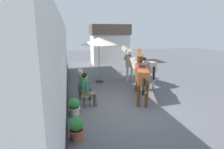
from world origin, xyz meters
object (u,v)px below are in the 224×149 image
(flower_planter_near, at_px, (76,128))
(spare_stool_white, at_px, (119,72))
(seated_visitor_far, at_px, (83,82))
(satchel_bag, at_px, (81,93))
(flower_planter_far, at_px, (74,106))
(saddled_horse_near, at_px, (141,72))
(seated_visitor_near, at_px, (87,88))
(cafe_parasol, at_px, (99,41))
(saddled_horse_far, at_px, (138,64))

(flower_planter_near, distance_m, spare_stool_white, 7.01)
(seated_visitor_far, height_order, satchel_bag, seated_visitor_far)
(flower_planter_far, bearing_deg, saddled_horse_near, 21.94)
(seated_visitor_near, height_order, satchel_bag, seated_visitor_near)
(saddled_horse_near, relative_size, flower_planter_near, 4.54)
(seated_visitor_far, xyz_separation_m, cafe_parasol, (1.16, 2.78, 1.59))
(spare_stool_white, relative_size, satchel_bag, 1.64)
(flower_planter_near, height_order, flower_planter_far, same)
(saddled_horse_far, bearing_deg, flower_planter_far, -137.83)
(saddled_horse_near, height_order, flower_planter_near, saddled_horse_near)
(saddled_horse_near, bearing_deg, satchel_bag, 159.00)
(seated_visitor_near, height_order, spare_stool_white, seated_visitor_near)
(seated_visitor_near, relative_size, flower_planter_far, 2.17)
(flower_planter_near, height_order, spare_stool_white, flower_planter_near)
(flower_planter_near, bearing_deg, saddled_horse_far, 53.57)
(saddled_horse_near, bearing_deg, flower_planter_far, -158.06)
(saddled_horse_near, height_order, spare_stool_white, saddled_horse_near)
(seated_visitor_near, relative_size, satchel_bag, 4.96)
(saddled_horse_near, height_order, cafe_parasol, cafe_parasol)
(saddled_horse_far, relative_size, cafe_parasol, 1.13)
(seated_visitor_far, relative_size, saddled_horse_near, 0.48)
(spare_stool_white, height_order, satchel_bag, spare_stool_white)
(flower_planter_far, height_order, cafe_parasol, cafe_parasol)
(saddled_horse_far, distance_m, cafe_parasol, 2.57)
(satchel_bag, bearing_deg, flower_planter_near, 22.16)
(saddled_horse_far, bearing_deg, satchel_bag, -161.47)
(saddled_horse_near, bearing_deg, spare_stool_white, 90.59)
(seated_visitor_near, height_order, cafe_parasol, cafe_parasol)
(seated_visitor_near, xyz_separation_m, flower_planter_far, (-0.53, -0.63, -0.44))
(seated_visitor_near, relative_size, spare_stool_white, 3.02)
(seated_visitor_near, height_order, seated_visitor_far, same)
(cafe_parasol, bearing_deg, satchel_bag, -119.79)
(saddled_horse_near, xyz_separation_m, flower_planter_near, (-2.95, -2.80, -0.82))
(seated_visitor_far, distance_m, cafe_parasol, 3.41)
(saddled_horse_far, bearing_deg, saddled_horse_near, -107.29)
(flower_planter_near, height_order, satchel_bag, flower_planter_near)
(flower_planter_near, xyz_separation_m, satchel_bag, (0.37, 3.79, -0.23))
(spare_stool_white, bearing_deg, cafe_parasol, -160.07)
(seated_visitor_far, height_order, cafe_parasol, cafe_parasol)
(flower_planter_near, relative_size, cafe_parasol, 0.25)
(satchel_bag, bearing_deg, saddled_horse_near, 96.67)
(seated_visitor_near, bearing_deg, saddled_horse_far, 40.58)
(cafe_parasol, bearing_deg, seated_visitor_near, -105.98)
(flower_planter_far, xyz_separation_m, satchel_bag, (0.38, 2.19, -0.23))
(seated_visitor_near, distance_m, seated_visitor_far, 0.87)
(saddled_horse_near, distance_m, flower_planter_near, 4.15)
(spare_stool_white, bearing_deg, flower_planter_far, -121.54)
(saddled_horse_far, xyz_separation_m, satchel_bag, (-3.23, -1.08, -1.06))
(saddled_horse_near, distance_m, flower_planter_far, 3.30)
(saddled_horse_near, height_order, saddled_horse_far, same)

